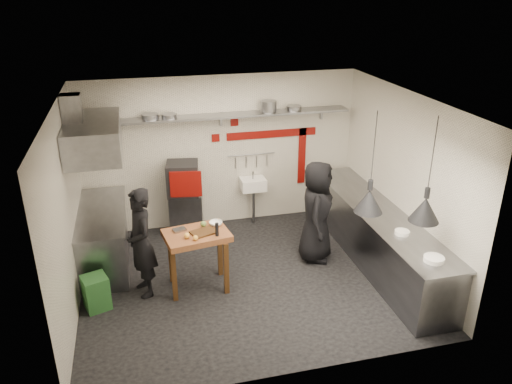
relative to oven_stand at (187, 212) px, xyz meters
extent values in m
plane|color=black|center=(0.72, -1.82, -0.40)|extent=(5.00, 5.00, 0.00)
plane|color=beige|center=(0.72, -1.82, 2.40)|extent=(5.00, 5.00, 0.00)
cube|color=beige|center=(0.72, 0.28, 1.00)|extent=(5.00, 0.04, 2.80)
cube|color=beige|center=(0.72, -3.92, 1.00)|extent=(5.00, 0.04, 2.80)
cube|color=beige|center=(-1.78, -1.82, 1.00)|extent=(0.04, 4.20, 2.80)
cube|color=beige|center=(3.22, -1.82, 1.00)|extent=(0.04, 4.20, 2.80)
cube|color=#700C07|center=(1.67, 0.26, 1.28)|extent=(1.70, 0.02, 0.14)
cube|color=#700C07|center=(2.27, 0.26, 0.80)|extent=(0.14, 0.02, 1.10)
cube|color=#700C07|center=(0.97, 0.26, 1.55)|extent=(0.14, 0.02, 0.14)
cube|color=#700C07|center=(0.62, 0.26, 1.28)|extent=(0.14, 0.02, 0.14)
cube|color=slate|center=(0.72, 0.10, 1.72)|extent=(4.60, 0.34, 0.04)
cube|color=slate|center=(-1.18, 0.25, 1.62)|extent=(0.04, 0.06, 0.24)
cube|color=slate|center=(0.72, 0.25, 1.62)|extent=(0.04, 0.06, 0.24)
cube|color=slate|center=(2.62, 0.25, 1.62)|extent=(0.04, 0.06, 0.24)
cylinder|color=slate|center=(-0.50, 0.10, 1.79)|extent=(0.32, 0.32, 0.09)
cylinder|color=slate|center=(-0.18, 0.10, 1.78)|extent=(0.34, 0.34, 0.07)
cylinder|color=slate|center=(1.56, 0.10, 1.84)|extent=(0.32, 0.32, 0.20)
cylinder|color=slate|center=(2.03, 0.10, 1.78)|extent=(0.33, 0.33, 0.08)
cube|color=slate|center=(0.00, 0.00, 0.00)|extent=(0.66, 0.62, 0.80)
cube|color=black|center=(-0.04, -0.08, 0.69)|extent=(0.62, 0.59, 0.58)
cube|color=#700C07|center=(-0.02, -0.35, 0.69)|extent=(0.54, 0.12, 0.46)
cube|color=black|center=(-0.01, -0.31, 0.69)|extent=(0.34, 0.07, 0.34)
cube|color=white|center=(1.27, 0.10, 0.38)|extent=(0.46, 0.34, 0.22)
cylinder|color=slate|center=(1.27, 0.10, 0.56)|extent=(0.03, 0.03, 0.14)
cylinder|color=slate|center=(1.27, 0.06, -0.06)|extent=(0.06, 0.06, 0.66)
cylinder|color=slate|center=(1.27, 0.24, 0.92)|extent=(0.90, 0.02, 0.02)
cube|color=slate|center=(2.87, -1.82, 0.05)|extent=(0.70, 3.80, 0.90)
cube|color=slate|center=(2.87, -1.82, 0.52)|extent=(0.76, 3.90, 0.03)
cylinder|color=white|center=(2.84, -3.39, 0.56)|extent=(0.32, 0.32, 0.07)
cylinder|color=white|center=(2.82, -2.61, 0.56)|extent=(0.27, 0.27, 0.05)
cube|color=slate|center=(-1.43, -0.77, 0.05)|extent=(0.70, 1.90, 0.90)
cube|color=slate|center=(-1.43, -0.77, 0.52)|extent=(0.76, 2.00, 0.03)
cube|color=slate|center=(-1.38, -0.77, 1.75)|extent=(0.78, 1.60, 0.50)
cube|color=slate|center=(-1.63, -0.77, 2.15)|extent=(0.28, 0.28, 0.50)
cube|color=#235525|center=(-1.52, -2.01, -0.15)|extent=(0.42, 0.42, 0.50)
cube|color=#432812|center=(0.06, -1.87, 0.53)|extent=(0.42, 0.36, 0.02)
cylinder|color=black|center=(0.23, -2.00, 0.62)|extent=(0.06, 0.06, 0.20)
sphere|color=#FAAF3D|center=(-0.20, -1.97, 0.56)|extent=(0.10, 0.10, 0.09)
sphere|color=#FAAF3D|center=(-0.09, -2.06, 0.56)|extent=(0.08, 0.08, 0.07)
sphere|color=olive|center=(0.08, -1.68, 0.57)|extent=(0.12, 0.12, 0.09)
cube|color=slate|center=(-0.28, -1.71, 0.54)|extent=(0.21, 0.17, 0.03)
imported|color=white|center=(0.27, -1.67, 0.55)|extent=(0.24, 0.24, 0.06)
imported|color=black|center=(-0.84, -1.78, 0.43)|extent=(0.54, 0.69, 1.66)
imported|color=black|center=(1.95, -1.45, 0.45)|extent=(0.83, 0.98, 1.70)
camera|label=1|loc=(-0.76, -8.27, 3.91)|focal=35.00mm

